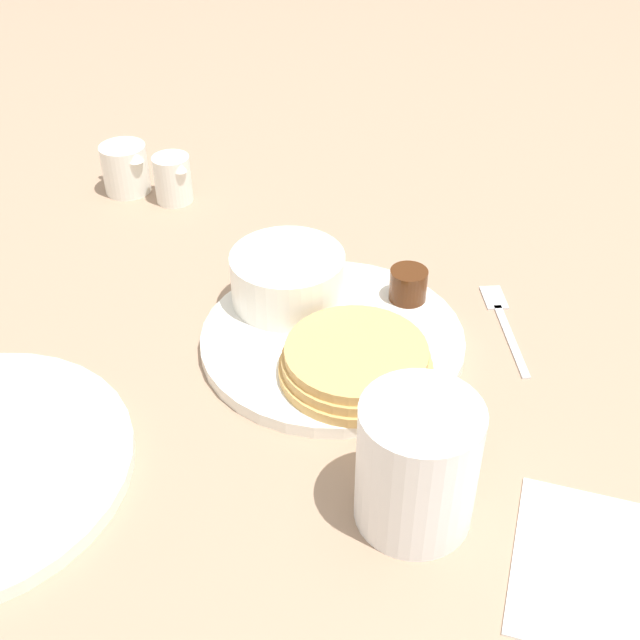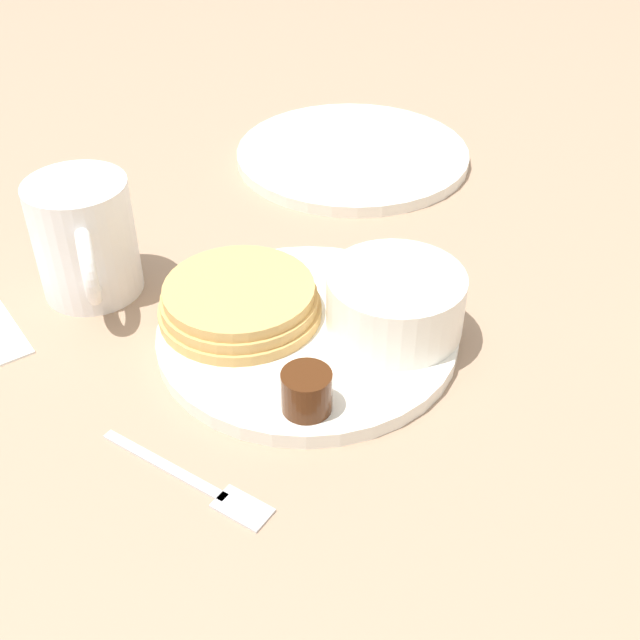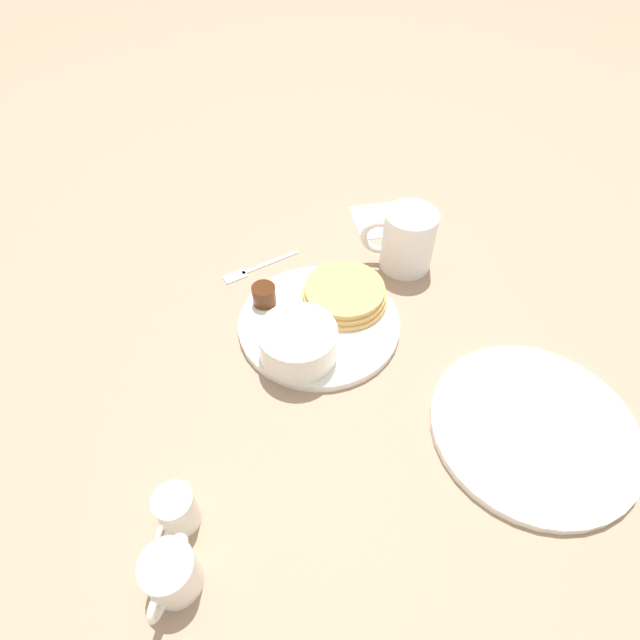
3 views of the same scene
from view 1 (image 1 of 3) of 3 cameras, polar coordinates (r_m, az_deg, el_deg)
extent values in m
plane|color=#9E7F66|center=(0.71, 0.89, -1.76)|extent=(4.00, 4.00, 0.00)
cylinder|color=white|center=(0.70, 0.89, -1.39)|extent=(0.23, 0.23, 0.01)
cylinder|color=tan|center=(0.66, 2.56, -3.52)|extent=(0.13, 0.13, 0.01)
cylinder|color=tan|center=(0.65, 2.58, -2.93)|extent=(0.12, 0.12, 0.01)
cylinder|color=tan|center=(0.65, 2.61, -2.32)|extent=(0.12, 0.12, 0.01)
cylinder|color=white|center=(0.73, -2.31, 3.03)|extent=(0.10, 0.10, 0.05)
cylinder|color=white|center=(0.72, -2.35, 4.32)|extent=(0.09, 0.09, 0.01)
cylinder|color=#47230F|center=(0.74, 6.29, 2.52)|extent=(0.03, 0.03, 0.03)
cylinder|color=white|center=(0.75, -2.12, 3.22)|extent=(0.05, 0.05, 0.03)
sphere|color=white|center=(0.74, -2.16, 4.49)|extent=(0.03, 0.03, 0.03)
cylinder|color=white|center=(0.54, 6.91, -10.18)|extent=(0.08, 0.08, 0.10)
torus|color=white|center=(0.57, 9.15, -7.34)|extent=(0.06, 0.04, 0.06)
cylinder|color=white|center=(0.93, -10.43, 9.84)|extent=(0.04, 0.04, 0.05)
torus|color=white|center=(0.94, -11.19, 10.43)|extent=(0.02, 0.03, 0.03)
cone|color=white|center=(0.90, -9.93, 10.70)|extent=(0.01, 0.01, 0.01)
cylinder|color=white|center=(0.96, -13.68, 10.42)|extent=(0.05, 0.05, 0.06)
torus|color=white|center=(0.98, -14.68, 11.02)|extent=(0.02, 0.03, 0.03)
cone|color=white|center=(0.93, -13.02, 11.30)|extent=(0.02, 0.02, 0.01)
cube|color=silver|center=(0.73, 13.44, -1.33)|extent=(0.10, 0.03, 0.00)
cube|color=silver|center=(0.78, 12.27, 1.62)|extent=(0.04, 0.03, 0.00)
cube|color=white|center=(0.57, 18.57, -16.31)|extent=(0.14, 0.12, 0.00)
camera|label=2|loc=(0.93, 29.00, 30.34)|focal=45.00mm
camera|label=3|loc=(0.88, -36.58, 38.24)|focal=28.00mm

